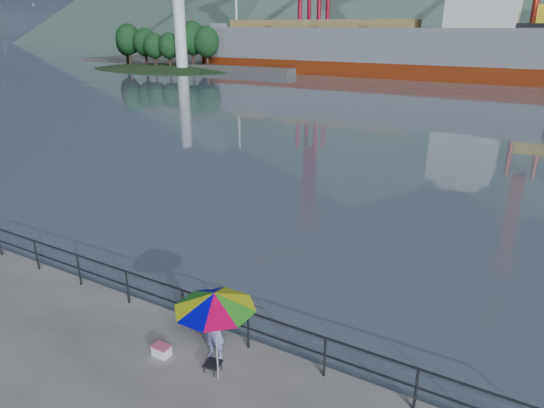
{
  "coord_description": "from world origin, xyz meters",
  "views": [
    {
      "loc": [
        8.44,
        -6.49,
        7.35
      ],
      "look_at": [
        1.15,
        6.0,
        2.0
      ],
      "focal_mm": 32.0,
      "sensor_mm": 36.0,
      "label": 1
    }
  ],
  "objects_px": {
    "beach_umbrella": "(215,301)",
    "bulk_carrier": "(371,47)",
    "fisherman": "(214,328)",
    "cooler_bag": "(162,351)"
  },
  "relations": [
    {
      "from": "beach_umbrella",
      "to": "bulk_carrier",
      "type": "height_order",
      "value": "bulk_carrier"
    },
    {
      "from": "fisherman",
      "to": "beach_umbrella",
      "type": "height_order",
      "value": "beach_umbrella"
    },
    {
      "from": "fisherman",
      "to": "beach_umbrella",
      "type": "xyz_separation_m",
      "value": [
        0.47,
        -0.53,
        1.14
      ]
    },
    {
      "from": "fisherman",
      "to": "bulk_carrier",
      "type": "distance_m",
      "value": 73.56
    },
    {
      "from": "beach_umbrella",
      "to": "bulk_carrier",
      "type": "distance_m",
      "value": 74.16
    },
    {
      "from": "cooler_bag",
      "to": "bulk_carrier",
      "type": "relative_size",
      "value": 0.01
    },
    {
      "from": "cooler_bag",
      "to": "bulk_carrier",
      "type": "height_order",
      "value": "bulk_carrier"
    },
    {
      "from": "cooler_bag",
      "to": "bulk_carrier",
      "type": "bearing_deg",
      "value": 105.88
    },
    {
      "from": "fisherman",
      "to": "cooler_bag",
      "type": "height_order",
      "value": "fisherman"
    },
    {
      "from": "cooler_bag",
      "to": "bulk_carrier",
      "type": "xyz_separation_m",
      "value": [
        -20.1,
        70.91,
        3.94
      ]
    }
  ]
}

